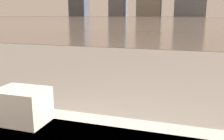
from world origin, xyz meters
The scene contains 2 objects.
towel_stack centered at (-0.03, 0.83, 0.57)m, with size 0.23×0.17×0.16m.
harbor_water centered at (0.00, 62.00, 0.01)m, with size 180.00×110.00×0.01m.
Camera 1 is at (0.69, -0.08, 0.98)m, focal length 40.00 mm.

